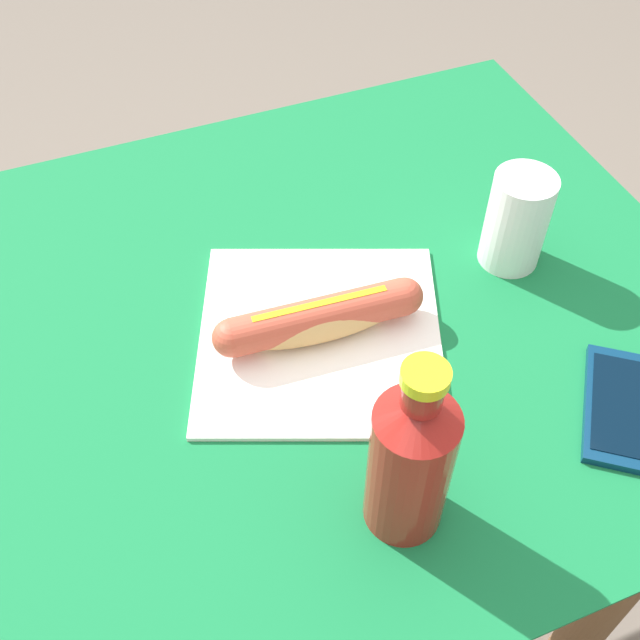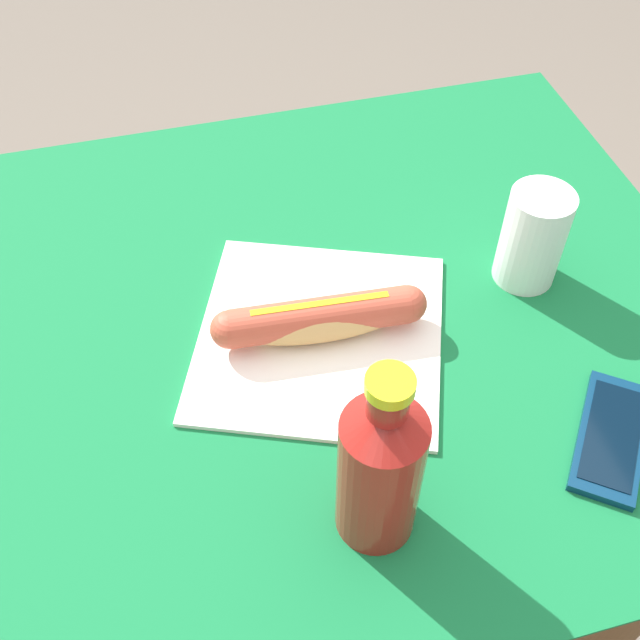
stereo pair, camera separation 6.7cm
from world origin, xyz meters
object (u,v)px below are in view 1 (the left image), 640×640
cell_phone (616,406)px  soda_bottle (411,459)px  drinking_cup (518,222)px  hot_dog (320,318)px

cell_phone → soda_bottle: 0.27m
drinking_cup → soda_bottle: bearing=43.6°
cell_phone → soda_bottle: soda_bottle is taller
drinking_cup → cell_phone: bearing=87.1°
hot_dog → cell_phone: bearing=140.8°
hot_dog → drinking_cup: drinking_cup is taller
cell_phone → drinking_cup: bearing=-92.9°
hot_dog → cell_phone: (-0.25, 0.20, -0.03)m
cell_phone → drinking_cup: drinking_cup is taller
cell_phone → soda_bottle: (0.26, 0.02, 0.09)m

